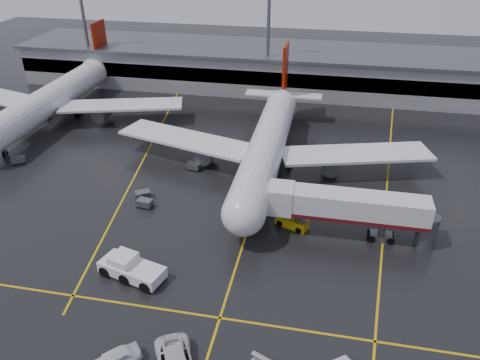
# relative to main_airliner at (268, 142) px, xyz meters

# --- Properties ---
(ground) EXTENTS (220.00, 220.00, 0.00)m
(ground) POSITION_rel_main_airliner_xyz_m (0.00, -9.70, -4.21)
(ground) COLOR black
(ground) RESTS_ON ground
(apron_line_centre) EXTENTS (0.25, 90.00, 0.02)m
(apron_line_centre) POSITION_rel_main_airliner_xyz_m (0.00, -9.70, -4.20)
(apron_line_centre) COLOR gold
(apron_line_centre) RESTS_ON ground
(apron_line_stop) EXTENTS (60.00, 0.25, 0.02)m
(apron_line_stop) POSITION_rel_main_airliner_xyz_m (0.00, -31.70, -4.20)
(apron_line_stop) COLOR gold
(apron_line_stop) RESTS_ON ground
(apron_line_left) EXTENTS (9.99, 69.35, 0.02)m
(apron_line_left) POSITION_rel_main_airliner_xyz_m (-20.00, 0.30, -4.20)
(apron_line_left) COLOR gold
(apron_line_left) RESTS_ON ground
(apron_line_right) EXTENTS (7.57, 69.64, 0.02)m
(apron_line_right) POSITION_rel_main_airliner_xyz_m (18.00, 0.30, -4.20)
(apron_line_right) COLOR gold
(apron_line_right) RESTS_ON ground
(terminal) EXTENTS (122.00, 19.00, 8.60)m
(terminal) POSITION_rel_main_airliner_xyz_m (0.00, 38.23, 0.11)
(terminal) COLOR gray
(terminal) RESTS_ON ground
(light_mast_left) EXTENTS (3.00, 1.20, 25.45)m
(light_mast_left) POSITION_rel_main_airliner_xyz_m (-45.00, 32.30, 10.27)
(light_mast_left) COLOR #595B60
(light_mast_left) RESTS_ON ground
(light_mast_mid) EXTENTS (3.00, 1.20, 25.45)m
(light_mast_mid) POSITION_rel_main_airliner_xyz_m (-5.00, 32.30, 10.27)
(light_mast_mid) COLOR #595B60
(light_mast_mid) RESTS_ON ground
(main_airliner) EXTENTS (48.80, 45.60, 14.10)m
(main_airliner) POSITION_rel_main_airliner_xyz_m (0.00, 0.00, 0.00)
(main_airliner) COLOR silver
(main_airliner) RESTS_ON ground
(second_airliner) EXTENTS (48.80, 45.60, 14.10)m
(second_airliner) POSITION_rel_main_airliner_xyz_m (-42.00, 12.00, 0.00)
(second_airliner) COLOR silver
(second_airliner) RESTS_ON ground
(jet_bridge) EXTENTS (19.90, 3.40, 6.05)m
(jet_bridge) POSITION_rel_main_airliner_xyz_m (11.87, -15.70, -0.28)
(jet_bridge) COLOR silver
(jet_bridge) RESTS_ON ground
(pushback_tractor) EXTENTS (7.73, 4.78, 2.58)m
(pushback_tractor) POSITION_rel_main_airliner_xyz_m (-10.82, -27.62, -3.18)
(pushback_tractor) COLOR white
(pushback_tractor) RESTS_ON ground
(belt_loader) EXTENTS (4.40, 3.19, 2.57)m
(belt_loader) POSITION_rel_main_airliner_xyz_m (5.33, -14.96, -3.58)
(belt_loader) COLOR gold
(belt_loader) RESTS_ON ground
(service_van_d) EXTENTS (4.81, 4.73, 1.64)m
(service_van_d) POSITION_rel_main_airliner_xyz_m (-7.69, -38.95, -3.39)
(service_van_d) COLOR white
(service_van_d) RESTS_ON ground
(baggage_cart_a) EXTENTS (2.17, 1.58, 1.12)m
(baggage_cart_a) POSITION_rel_main_airliner_xyz_m (-14.38, -14.39, -3.58)
(baggage_cart_a) COLOR #595B60
(baggage_cart_a) RESTS_ON ground
(baggage_cart_b) EXTENTS (2.39, 2.18, 1.12)m
(baggage_cart_b) POSITION_rel_main_airliner_xyz_m (-15.44, -12.47, -3.58)
(baggage_cart_b) COLOR #595B60
(baggage_cart_b) RESTS_ON ground
(baggage_cart_c) EXTENTS (2.19, 1.61, 1.12)m
(baggage_cart_c) POSITION_rel_main_airliner_xyz_m (-10.91, -3.05, -3.58)
(baggage_cart_c) COLOR #595B60
(baggage_cart_c) RESTS_ON ground
(baggage_cart_e) EXTENTS (2.38, 2.12, 1.12)m
(baggage_cart_e) POSITION_rel_main_airliner_xyz_m (-38.43, -6.40, -3.58)
(baggage_cart_e) COLOR #595B60
(baggage_cart_e) RESTS_ON ground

